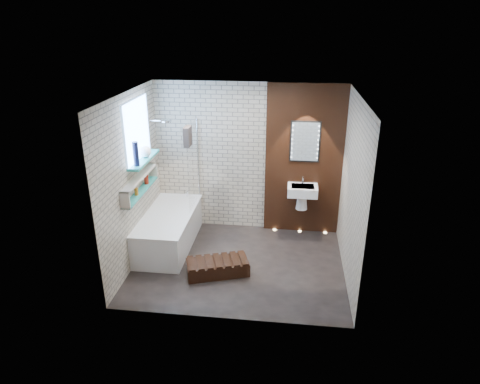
# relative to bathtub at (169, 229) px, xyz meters

# --- Properties ---
(ground) EXTENTS (3.20, 3.20, 0.00)m
(ground) POSITION_rel_bathtub_xyz_m (1.22, -0.45, -0.29)
(ground) COLOR black
(ground) RESTS_ON ground
(room_shell) EXTENTS (3.24, 3.20, 2.60)m
(room_shell) POSITION_rel_bathtub_xyz_m (1.22, -0.45, 1.01)
(room_shell) COLOR tan
(room_shell) RESTS_ON ground
(walnut_panel) EXTENTS (1.30, 0.06, 2.60)m
(walnut_panel) POSITION_rel_bathtub_xyz_m (2.17, 0.82, 1.01)
(walnut_panel) COLOR black
(walnut_panel) RESTS_ON ground
(clerestory_window) EXTENTS (0.18, 1.00, 0.94)m
(clerestory_window) POSITION_rel_bathtub_xyz_m (-0.34, -0.10, 1.61)
(clerestory_window) COLOR #7FADE0
(clerestory_window) RESTS_ON room_shell
(display_niche) EXTENTS (0.14, 1.30, 0.26)m
(display_niche) POSITION_rel_bathtub_xyz_m (-0.31, -0.30, 0.91)
(display_niche) COLOR teal
(display_niche) RESTS_ON room_shell
(bathtub) EXTENTS (0.79, 1.74, 0.70)m
(bathtub) POSITION_rel_bathtub_xyz_m (0.00, 0.00, 0.00)
(bathtub) COLOR white
(bathtub) RESTS_ON ground
(bath_screen) EXTENTS (0.01, 0.78, 1.40)m
(bath_screen) POSITION_rel_bathtub_xyz_m (0.35, 0.44, 0.99)
(bath_screen) COLOR white
(bath_screen) RESTS_ON bathtub
(towel) EXTENTS (0.09, 0.23, 0.31)m
(towel) POSITION_rel_bathtub_xyz_m (0.35, 0.15, 1.56)
(towel) COLOR black
(towel) RESTS_ON bath_screen
(shower_head) EXTENTS (0.18, 0.18, 0.02)m
(shower_head) POSITION_rel_bathtub_xyz_m (-0.08, 0.50, 1.71)
(shower_head) COLOR silver
(shower_head) RESTS_ON room_shell
(washbasin) EXTENTS (0.50, 0.36, 0.58)m
(washbasin) POSITION_rel_bathtub_xyz_m (2.17, 0.62, 0.50)
(washbasin) COLOR white
(washbasin) RESTS_ON walnut_panel
(led_mirror) EXTENTS (0.50, 0.02, 0.70)m
(led_mirror) POSITION_rel_bathtub_xyz_m (2.17, 0.78, 1.36)
(led_mirror) COLOR black
(led_mirror) RESTS_ON walnut_panel
(walnut_step) EXTENTS (0.99, 0.67, 0.20)m
(walnut_step) POSITION_rel_bathtub_xyz_m (0.94, -0.75, -0.19)
(walnut_step) COLOR black
(walnut_step) RESTS_ON ground
(niche_bottles) EXTENTS (0.07, 0.52, 0.17)m
(niche_bottles) POSITION_rel_bathtub_xyz_m (-0.31, -0.17, 0.88)
(niche_bottles) COLOR maroon
(niche_bottles) RESTS_ON display_niche
(sill_vases) EXTENTS (0.18, 0.53, 0.36)m
(sill_vases) POSITION_rel_bathtub_xyz_m (-0.28, -0.16, 1.38)
(sill_vases) COLOR #121632
(sill_vases) RESTS_ON clerestory_window
(floor_uplights) EXTENTS (0.96, 0.06, 0.01)m
(floor_uplights) POSITION_rel_bathtub_xyz_m (2.17, 0.75, -0.29)
(floor_uplights) COLOR #FFD899
(floor_uplights) RESTS_ON ground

